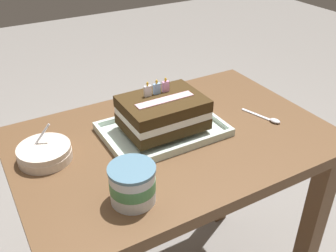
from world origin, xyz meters
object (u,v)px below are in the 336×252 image
at_px(birthday_cake, 163,112).
at_px(serving_spoon_near_tray, 270,119).
at_px(ice_cream_tub, 132,184).
at_px(foil_tray, 163,130).
at_px(bowl_stack, 45,153).

xyz_separation_m(birthday_cake, serving_spoon_near_tray, (0.33, -0.11, -0.07)).
bearing_deg(serving_spoon_near_tray, ice_cream_tub, -167.82).
relative_size(foil_tray, birthday_cake, 1.51).
distance_m(birthday_cake, bowl_stack, 0.35).
height_order(foil_tray, birthday_cake, birthday_cake).
xyz_separation_m(ice_cream_tub, serving_spoon_near_tray, (0.54, 0.12, -0.04)).
bearing_deg(birthday_cake, bowl_stack, 173.26).
bearing_deg(foil_tray, birthday_cake, 90.00).
relative_size(birthday_cake, bowl_stack, 1.62).
bearing_deg(birthday_cake, foil_tray, -90.00).
height_order(birthday_cake, serving_spoon_near_tray, birthday_cake).
relative_size(birthday_cake, serving_spoon_near_tray, 1.69).
distance_m(birthday_cake, ice_cream_tub, 0.31).
xyz_separation_m(birthday_cake, ice_cream_tub, (-0.21, -0.23, -0.02)).
relative_size(bowl_stack, ice_cream_tub, 1.30).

